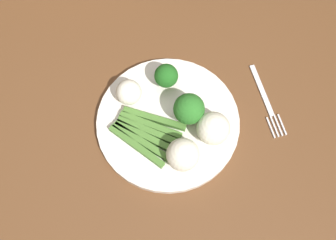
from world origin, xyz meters
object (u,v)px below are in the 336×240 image
object	(u,v)px
broccoli_back	(189,109)
cauliflower_edge	(183,155)
broccoli_outer_edge	(166,76)
fork	(266,101)
plate	(168,122)
asparagus_bundle	(146,133)
cauliflower_back_right	(213,128)
dining_table	(152,123)
cauliflower_right	(129,92)

from	to	relation	value
broccoli_back	cauliflower_edge	xyz separation A→B (m)	(0.03, 0.08, -0.01)
broccoli_outer_edge	fork	size ratio (longest dim) A/B	0.35
plate	asparagus_bundle	size ratio (longest dim) A/B	1.96
plate	cauliflower_back_right	bearing A→B (deg)	149.12
plate	cauliflower_edge	world-z (taller)	cauliflower_edge
plate	cauliflower_back_right	distance (m)	0.10
dining_table	broccoli_outer_edge	bearing A→B (deg)	-142.99
broccoli_outer_edge	broccoli_back	size ratio (longest dim) A/B	0.80
dining_table	broccoli_back	xyz separation A→B (m)	(-0.07, 0.05, 0.16)
dining_table	fork	distance (m)	0.26
asparagus_bundle	fork	size ratio (longest dim) A/B	0.87
cauliflower_right	broccoli_back	bearing A→B (deg)	146.83
cauliflower_edge	dining_table	bearing A→B (deg)	-75.41
broccoli_outer_edge	dining_table	bearing A→B (deg)	37.01
cauliflower_edge	cauliflower_right	size ratio (longest dim) A/B	1.22
asparagus_bundle	broccoli_outer_edge	distance (m)	0.12
cauliflower_edge	fork	bearing A→B (deg)	-156.19
plate	cauliflower_back_right	world-z (taller)	cauliflower_back_right
plate	cauliflower_right	xyz separation A→B (m)	(0.06, -0.07, 0.03)
cauliflower_back_right	dining_table	bearing A→B (deg)	-43.35
broccoli_outer_edge	cauliflower_edge	distance (m)	0.16
broccoli_back	cauliflower_right	bearing A→B (deg)	-33.17
cauliflower_right	cauliflower_back_right	bearing A→B (deg)	141.50
cauliflower_edge	cauliflower_right	bearing A→B (deg)	-63.82
cauliflower_back_right	broccoli_back	bearing A→B (deg)	-50.23
asparagus_bundle	cauliflower_right	xyz separation A→B (m)	(0.02, -0.08, 0.02)
cauliflower_back_right	cauliflower_edge	xyz separation A→B (m)	(0.07, 0.04, -0.00)
broccoli_outer_edge	cauliflower_edge	xyz separation A→B (m)	(0.01, 0.16, -0.00)
cauliflower_edge	cauliflower_right	distance (m)	0.17
broccoli_outer_edge	cauliflower_right	world-z (taller)	broccoli_outer_edge
dining_table	cauliflower_right	distance (m)	0.15
dining_table	cauliflower_edge	bearing A→B (deg)	104.59
dining_table	plate	size ratio (longest dim) A/B	4.73
broccoli_outer_edge	broccoli_back	xyz separation A→B (m)	(-0.03, 0.08, 0.01)
plate	cauliflower_right	world-z (taller)	cauliflower_right
plate	cauliflower_edge	distance (m)	0.09
broccoli_back	plate	bearing A→B (deg)	-2.85
asparagus_bundle	cauliflower_right	size ratio (longest dim) A/B	2.84
plate	broccoli_outer_edge	distance (m)	0.09
asparagus_bundle	cauliflower_back_right	distance (m)	0.13
dining_table	fork	size ratio (longest dim) A/B	8.03
asparagus_bundle	cauliflower_right	distance (m)	0.09
plate	asparagus_bundle	world-z (taller)	asparagus_bundle
asparagus_bundle	dining_table	bearing A→B (deg)	110.11
cauliflower_back_right	fork	distance (m)	0.15
broccoli_outer_edge	cauliflower_right	distance (m)	0.08
cauliflower_edge	fork	size ratio (longest dim) A/B	0.37
plate	cauliflower_right	size ratio (longest dim) A/B	5.55
cauliflower_edge	fork	xyz separation A→B (m)	(-0.20, -0.09, -0.04)
fork	plate	bearing A→B (deg)	-91.89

